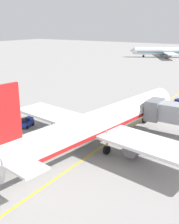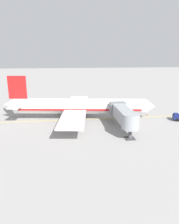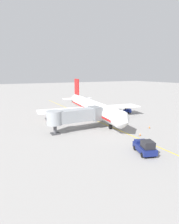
# 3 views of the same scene
# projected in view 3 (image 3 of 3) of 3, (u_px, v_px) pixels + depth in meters

# --- Properties ---
(ground_plane) EXTENTS (400.00, 400.00, 0.00)m
(ground_plane) POSITION_uv_depth(u_px,v_px,m) (90.00, 118.00, 53.41)
(ground_plane) COLOR gray
(gate_lead_in_line) EXTENTS (0.24, 80.00, 0.01)m
(gate_lead_in_line) POSITION_uv_depth(u_px,v_px,m) (90.00, 118.00, 53.41)
(gate_lead_in_line) COLOR gold
(gate_lead_in_line) RESTS_ON ground
(parked_airliner) EXTENTS (30.43, 37.31, 10.63)m
(parked_airliner) POSITION_uv_depth(u_px,v_px,m) (92.00, 107.00, 52.40)
(parked_airliner) COLOR white
(parked_airliner) RESTS_ON ground
(jet_bridge) EXTENTS (12.37, 3.50, 4.98)m
(jet_bridge) POSITION_uv_depth(u_px,v_px,m) (75.00, 116.00, 40.56)
(jet_bridge) COLOR #93999E
(jet_bridge) RESTS_ON ground
(pushback_tractor) EXTENTS (3.53, 4.88, 2.40)m
(pushback_tractor) POSITION_uv_depth(u_px,v_px,m) (145.00, 147.00, 29.22)
(pushback_tractor) COLOR navy
(pushback_tractor) RESTS_ON ground
(baggage_tug_lead) EXTENTS (1.76, 2.70, 1.62)m
(baggage_tug_lead) POSITION_uv_depth(u_px,v_px,m) (127.00, 111.00, 59.71)
(baggage_tug_lead) COLOR #1E339E
(baggage_tug_lead) RESTS_ON ground
(baggage_tug_trailing) EXTENTS (1.80, 2.72, 1.62)m
(baggage_tug_trailing) POSITION_uv_depth(u_px,v_px,m) (116.00, 108.00, 65.17)
(baggage_tug_trailing) COLOR slate
(baggage_tug_trailing) RESTS_ON ground
(baggage_cart_front) EXTENTS (1.60, 2.97, 1.58)m
(baggage_cart_front) POSITION_uv_depth(u_px,v_px,m) (120.00, 114.00, 53.53)
(baggage_cart_front) COLOR #4C4C51
(baggage_cart_front) RESTS_ON ground
(baggage_cart_second_in_train) EXTENTS (1.60, 2.97, 1.58)m
(baggage_cart_second_in_train) POSITION_uv_depth(u_px,v_px,m) (115.00, 112.00, 56.16)
(baggage_cart_second_in_train) COLOR #4C4C51
(baggage_cart_second_in_train) RESTS_ON ground
(ground_crew_wing_walker) EXTENTS (0.62, 0.52, 1.69)m
(ground_crew_wing_walker) POSITION_uv_depth(u_px,v_px,m) (105.00, 114.00, 53.61)
(ground_crew_wing_walker) COLOR #232328
(ground_crew_wing_walker) RESTS_ON ground
(ground_crew_loader) EXTENTS (0.45, 0.66, 1.69)m
(ground_crew_loader) POSITION_uv_depth(u_px,v_px,m) (97.00, 110.00, 59.40)
(ground_crew_loader) COLOR #232328
(ground_crew_loader) RESTS_ON ground
(safety_cone_nose_left) EXTENTS (0.36, 0.36, 0.59)m
(safety_cone_nose_left) POSITION_uv_depth(u_px,v_px,m) (140.00, 134.00, 37.90)
(safety_cone_nose_left) COLOR black
(safety_cone_nose_left) RESTS_ON ground
(safety_cone_nose_right) EXTENTS (0.36, 0.36, 0.59)m
(safety_cone_nose_right) POSITION_uv_depth(u_px,v_px,m) (149.00, 127.00, 43.10)
(safety_cone_nose_right) COLOR black
(safety_cone_nose_right) RESTS_ON ground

